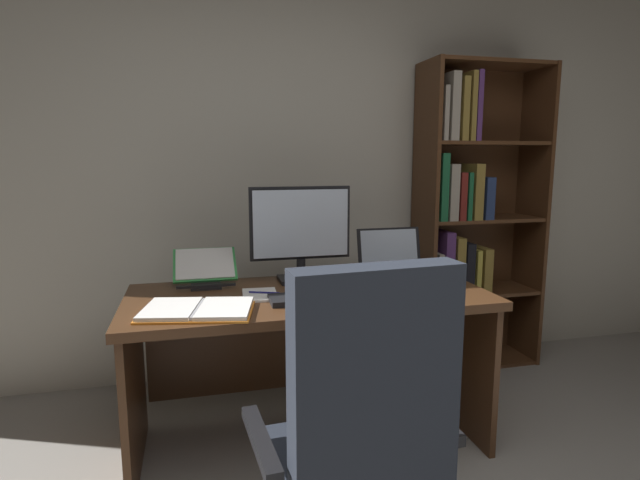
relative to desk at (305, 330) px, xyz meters
The scene contains 13 objects.
wall_back 1.21m from the desk, 76.90° to the left, with size 5.63×0.12×2.72m, color beige.
desk is the anchor object (origin of this frame).
bookshelf 1.37m from the desk, 27.46° to the left, with size 0.79×0.34×1.92m.
office_chair 0.93m from the desk, 92.51° to the right, with size 0.64×0.60×1.07m.
monitor 0.47m from the desk, 85.57° to the left, with size 0.50×0.16×0.47m.
laptop 0.60m from the desk, 17.06° to the left, with size 0.35×0.28×0.23m.
keyboard 0.30m from the desk, 86.61° to the right, with size 0.42×0.15×0.02m, color black.
computer_mouse 0.44m from the desk, 33.38° to the right, with size 0.06×0.10×0.04m, color black.
reading_stand_with_book 0.57m from the desk, 155.21° to the left, with size 0.30×0.25×0.16m.
open_binder 0.60m from the desk, 152.64° to the right, with size 0.48×0.38×0.02m.
notepad 0.31m from the desk, 161.43° to the right, with size 0.15×0.21×0.01m, color white.
pen 0.31m from the desk, 159.75° to the right, with size 0.01×0.01×0.14m, color navy.
coffee_mug 0.68m from the desk, ahead, with size 0.08×0.08×0.09m, color #334C7A.
Camera 1 is at (-0.69, -0.67, 1.35)m, focal length 28.36 mm.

